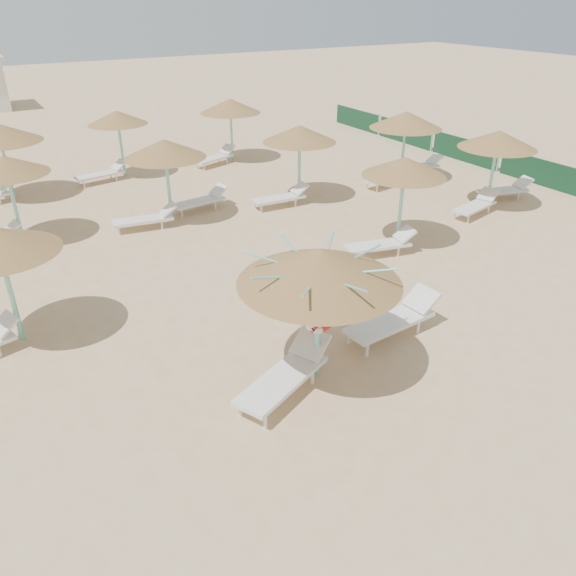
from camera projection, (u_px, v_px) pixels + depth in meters
ground at (336, 368)px, 11.49m from camera, size 120.00×120.00×0.00m
main_palapa at (320, 267)px, 10.21m from camera, size 3.08×3.08×2.76m
lounger_main_a at (287, 374)px, 10.65m from camera, size 2.41×1.61×0.85m
lounger_main_b at (395, 319)px, 12.44m from camera, size 2.39×0.90×0.85m
palapa_field at (228, 141)px, 19.14m from camera, size 19.93×13.72×2.72m
windbreak_fence at (465, 150)px, 25.12m from camera, size 0.08×19.84×1.10m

